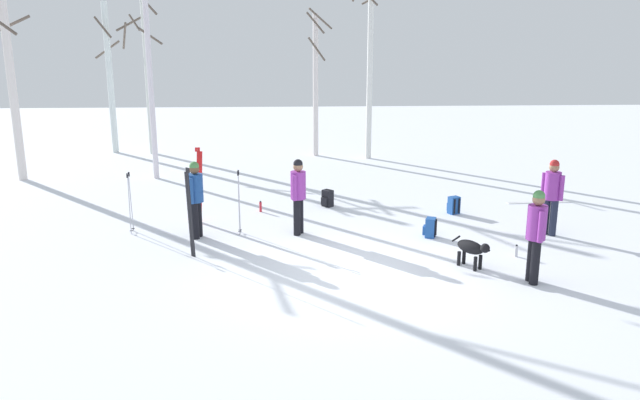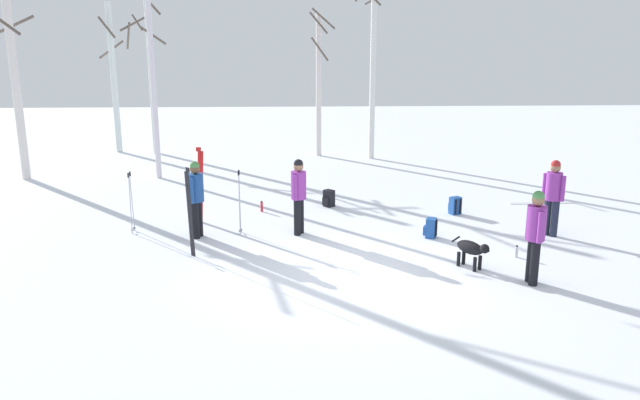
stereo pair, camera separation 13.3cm
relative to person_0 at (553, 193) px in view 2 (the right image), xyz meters
name	(u,v)px [view 2 (the right image)]	position (x,y,z in m)	size (l,w,h in m)	color
ground_plane	(355,273)	(-4.58, -2.14, -0.98)	(60.00, 60.00, 0.00)	white
person_0	(553,193)	(0.00, 0.00, 0.00)	(0.38, 0.42, 1.72)	#1E2338
person_1	(196,194)	(-7.86, 0.20, 0.00)	(0.34, 0.50, 1.72)	black
person_2	(535,231)	(-1.46, -2.78, 0.00)	(0.34, 0.52, 1.72)	black
person_3	(299,192)	(-5.61, 0.35, 0.00)	(0.34, 0.49, 1.72)	black
dog	(472,249)	(-2.34, -1.99, -0.59)	(0.56, 0.75, 0.57)	black
ski_pair_planted_0	(200,185)	(-7.94, 1.40, -0.08)	(0.23, 0.03, 1.82)	red
ski_pair_planted_1	(190,212)	(-7.80, -1.02, -0.07)	(0.16, 0.17, 1.83)	black
ski_pair_lying_0	(541,203)	(0.92, 2.80, -0.97)	(1.75, 0.23, 0.05)	white
ski_poles_0	(131,200)	(-9.39, 0.65, -0.24)	(0.07, 0.25, 1.39)	#B2B2BC
ski_poles_1	(240,200)	(-6.93, 0.44, -0.20)	(0.07, 0.21, 1.45)	#B2B2BC
backpack_0	(431,228)	(-2.70, -0.04, -0.77)	(0.34, 0.32, 0.44)	#1E4C99
backpack_1	(329,198)	(-4.81, 2.71, -0.77)	(0.35, 0.34, 0.44)	black
backpack_2	(455,206)	(-1.68, 1.84, -0.77)	(0.32, 0.34, 0.44)	#1E4C99
water_bottle_0	(262,207)	(-6.54, 2.27, -0.85)	(0.06, 0.06, 0.28)	red
water_bottle_1	(516,252)	(-1.25, -1.41, -0.86)	(0.06, 0.06, 0.25)	silver
birch_tree_0	(12,50)	(-14.12, 6.45, 2.97)	(1.44, 1.50, 7.67)	silver
birch_tree_1	(114,76)	(-12.49, 11.25, 1.94)	(1.46, 1.28, 5.63)	silver
birch_tree_2	(150,59)	(-11.02, 10.92, 2.58)	(1.69, 1.69, 6.78)	silver
birch_tree_3	(151,60)	(-9.99, 6.43, 2.68)	(1.32, 1.33, 7.11)	silver
birch_tree_4	(319,83)	(-4.77, 10.14, 1.74)	(0.95, 0.70, 5.34)	silver
birch_tree_5	(373,51)	(-2.87, 9.49, 2.88)	(1.68, 1.71, 7.26)	silver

